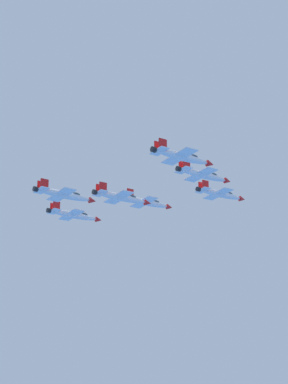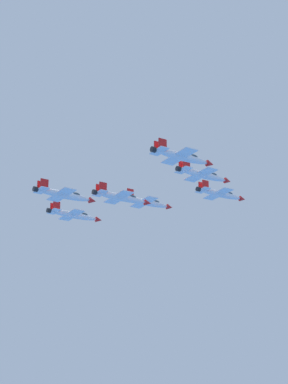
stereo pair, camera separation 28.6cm
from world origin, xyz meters
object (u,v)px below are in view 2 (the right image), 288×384
Objects in this scene: jet_lead at (220,194)px; jet_right_outer at (182,156)px; jet_left_outer at (74,215)px; jet_right_wingman at (203,175)px; jet_trailing at (64,195)px; jet_left_wingman at (146,202)px; jet_slot_rear at (121,197)px.

jet_lead reaches higher than jet_right_outer.
jet_right_outer is (11.73, -58.47, -1.81)m from jet_left_outer.
jet_right_wingman reaches higher than jet_trailing.
jet_right_wingman reaches higher than jet_right_outer.
jet_lead is 0.99× the size of jet_right_wingman.
jet_right_wingman is at bearing -139.29° from jet_lead.
jet_left_outer is at bearing 110.61° from jet_right_wingman.
jet_right_outer is at bearing -90.20° from jet_left_outer.
jet_trailing is at bearing 156.17° from jet_right_wingman.
jet_left_outer is 1.03× the size of jet_right_outer.
jet_right_outer is 34.84m from jet_trailing.
jet_left_wingman is 1.00× the size of jet_right_outer.
jet_right_outer is (-8.40, -47.30, -4.83)m from jet_left_wingman.
jet_left_wingman reaches higher than jet_trailing.
jet_lead reaches higher than jet_left_outer.
jet_right_wingman is (5.86, -29.24, -0.92)m from jet_left_wingman.
jet_left_outer is 1.04× the size of jet_trailing.
jet_right_wingman is at bearing -68.79° from jet_left_outer.
jet_right_outer is 1.00× the size of jet_slot_rear.
jet_lead is 0.99× the size of jet_left_wingman.
jet_right_outer is at bearing -89.44° from jet_slot_rear.
jet_left_wingman reaches higher than jet_left_outer.
jet_left_outer is 30.00m from jet_slot_rear.
jet_lead is at bearing 0.56° from jet_slot_rear.
jet_lead is 23.07m from jet_left_wingman.
jet_lead is 0.99× the size of jet_right_outer.
jet_left_outer is 1.02× the size of jet_slot_rear.
jet_left_outer is at bearing 90.56° from jet_slot_rear.
jet_trailing is (-31.46, -21.52, -8.97)m from jet_left_wingman.
jet_right_wingman is 1.00× the size of jet_slot_rear.
jet_left_wingman is 29.83m from jet_right_wingman.
jet_trailing is (-17.20, -3.45, -2.62)m from jet_slot_rear.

